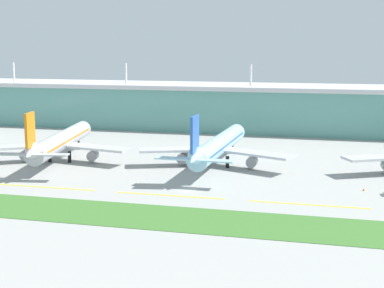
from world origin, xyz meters
The scene contains 9 objects.
ground_plane centered at (0.00, 0.00, 0.00)m, with size 600.00×600.00×0.00m, color #9E9E99.
terminal_building centered at (0.00, 109.44, 10.17)m, with size 288.00×34.00×28.93m.
airliner_near_middle centered at (-49.05, 26.03, 6.45)m, with size 48.00×63.65×18.90m.
airliner_center centered at (1.45, 31.05, 6.45)m, with size 48.79×64.67×18.90m.
taxiway_stripe_mid_west centered at (-37.00, -6.59, 0.02)m, with size 28.00×0.70×0.04m, color yellow.
taxiway_stripe_centre centered at (-3.00, -6.59, 0.02)m, with size 28.00×0.70×0.04m, color yellow.
taxiway_stripe_mid_east centered at (31.00, -6.59, 0.02)m, with size 28.00×0.70×0.04m, color yellow.
grass_verge centered at (0.00, -24.91, 0.05)m, with size 300.00×18.00×0.10m, color #3D702D.
safety_cone_nose_front centered at (43.95, 10.38, 0.35)m, with size 0.56×0.56×0.70m, color orange.
Camera 1 is at (37.38, -140.97, 36.90)m, focal length 54.44 mm.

